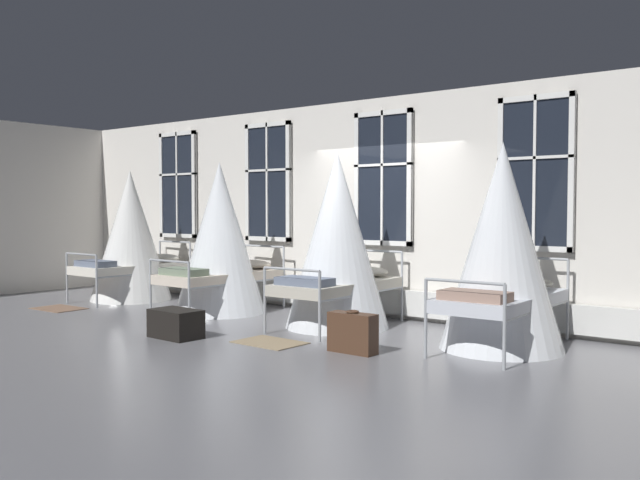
# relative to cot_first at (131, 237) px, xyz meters

# --- Properties ---
(ground) EXTENTS (25.90, 25.90, 0.00)m
(ground) POSITION_rel_cot_first_xyz_m (4.51, -0.08, -1.09)
(ground) COLOR slate
(back_wall_with_windows) EXTENTS (13.95, 0.10, 3.20)m
(back_wall_with_windows) POSITION_rel_cot_first_xyz_m (4.51, 1.16, 0.51)
(back_wall_with_windows) COLOR silver
(back_wall_with_windows) RESTS_ON ground
(window_bank) EXTENTS (9.97, 0.10, 2.93)m
(window_bank) POSITION_rel_cot_first_xyz_m (4.51, 1.04, -0.00)
(window_bank) COLOR black
(window_bank) RESTS_ON ground
(cot_first) EXTENTS (1.39, 1.98, 2.25)m
(cot_first) POSITION_rel_cot_first_xyz_m (0.00, 0.00, 0.00)
(cot_first) COLOR #9EA3A8
(cot_first) RESTS_ON ground
(cot_second) EXTENTS (1.39, 1.98, 2.29)m
(cot_second) POSITION_rel_cot_first_xyz_m (2.31, -0.09, 0.02)
(cot_second) COLOR #9EA3A8
(cot_second) RESTS_ON ground
(cot_third) EXTENTS (1.39, 1.97, 2.35)m
(cot_third) POSITION_rel_cot_first_xyz_m (4.49, -0.03, 0.05)
(cot_third) COLOR #9EA3A8
(cot_third) RESTS_ON ground
(cot_fourth) EXTENTS (1.39, 1.97, 2.33)m
(cot_fourth) POSITION_rel_cot_first_xyz_m (6.80, -0.04, 0.04)
(cot_fourth) COLOR #9EA3A8
(cot_fourth) RESTS_ON ground
(rug_first) EXTENTS (0.81, 0.58, 0.01)m
(rug_first) POSITION_rel_cot_first_xyz_m (0.01, -1.40, -1.08)
(rug_first) COLOR brown
(rug_first) RESTS_ON ground
(rug_third) EXTENTS (0.81, 0.58, 0.01)m
(rug_third) POSITION_rel_cot_first_xyz_m (4.51, -1.40, -1.08)
(rug_third) COLOR #8E7A5B
(rug_third) RESTS_ON ground
(suitcase_dark) EXTENTS (0.56, 0.22, 0.47)m
(suitcase_dark) POSITION_rel_cot_first_xyz_m (5.60, -1.25, -0.87)
(suitcase_dark) COLOR #472D1E
(suitcase_dark) RESTS_ON ground
(travel_trunk) EXTENTS (0.65, 0.42, 0.35)m
(travel_trunk) POSITION_rel_cot_first_xyz_m (3.39, -1.87, -0.91)
(travel_trunk) COLOR black
(travel_trunk) RESTS_ON ground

